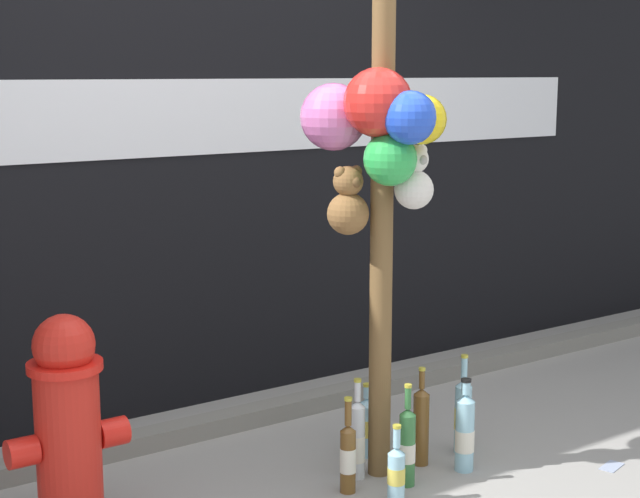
{
  "coord_description": "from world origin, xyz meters",
  "views": [
    {
      "loc": [
        -2.14,
        -2.54,
        1.59
      ],
      "look_at": [
        -0.12,
        0.36,
        0.95
      ],
      "focal_mm": 54.85,
      "sensor_mm": 36.0,
      "label": 1
    }
  ],
  "objects_px": {
    "bottle_3": "(421,425)",
    "bottle_8": "(407,446)",
    "bottle_0": "(348,456)",
    "bottle_2": "(465,432)",
    "bottle_1": "(379,407)",
    "bottle_7": "(396,473)",
    "bottle_5": "(463,415)",
    "bottle_6": "(366,426)",
    "memorial_post": "(378,94)",
    "bottle_4": "(357,440)",
    "fire_hydrant": "(68,422)"
  },
  "relations": [
    {
      "from": "bottle_2",
      "to": "bottle_3",
      "type": "bearing_deg",
      "value": 124.65
    },
    {
      "from": "bottle_8",
      "to": "bottle_5",
      "type": "bearing_deg",
      "value": 16.71
    },
    {
      "from": "memorial_post",
      "to": "bottle_5",
      "type": "relative_size",
      "value": 6.25
    },
    {
      "from": "bottle_3",
      "to": "bottle_7",
      "type": "height_order",
      "value": "bottle_3"
    },
    {
      "from": "bottle_3",
      "to": "bottle_5",
      "type": "distance_m",
      "value": 0.23
    },
    {
      "from": "bottle_5",
      "to": "bottle_8",
      "type": "relative_size",
      "value": 1.04
    },
    {
      "from": "bottle_3",
      "to": "bottle_1",
      "type": "bearing_deg",
      "value": 90.3
    },
    {
      "from": "memorial_post",
      "to": "bottle_2",
      "type": "xyz_separation_m",
      "value": [
        0.35,
        -0.14,
        -1.35
      ]
    },
    {
      "from": "bottle_0",
      "to": "bottle_8",
      "type": "distance_m",
      "value": 0.24
    },
    {
      "from": "bottle_0",
      "to": "bottle_4",
      "type": "relative_size",
      "value": 0.93
    },
    {
      "from": "bottle_5",
      "to": "bottle_6",
      "type": "height_order",
      "value": "bottle_5"
    },
    {
      "from": "bottle_6",
      "to": "bottle_7",
      "type": "xyz_separation_m",
      "value": [
        -0.19,
        -0.43,
        -0.01
      ]
    },
    {
      "from": "bottle_0",
      "to": "bottle_2",
      "type": "height_order",
      "value": "bottle_2"
    },
    {
      "from": "bottle_8",
      "to": "bottle_4",
      "type": "bearing_deg",
      "value": 124.34
    },
    {
      "from": "bottle_0",
      "to": "bottle_2",
      "type": "distance_m",
      "value": 0.52
    },
    {
      "from": "memorial_post",
      "to": "bottle_2",
      "type": "height_order",
      "value": "memorial_post"
    },
    {
      "from": "bottle_3",
      "to": "bottle_5",
      "type": "bearing_deg",
      "value": -1.26
    },
    {
      "from": "memorial_post",
      "to": "bottle_5",
      "type": "xyz_separation_m",
      "value": [
        0.47,
        -0.0,
        -1.34
      ]
    },
    {
      "from": "memorial_post",
      "to": "fire_hydrant",
      "type": "relative_size",
      "value": 3.45
    },
    {
      "from": "bottle_1",
      "to": "bottle_6",
      "type": "relative_size",
      "value": 1.37
    },
    {
      "from": "bottle_1",
      "to": "bottle_6",
      "type": "bearing_deg",
      "value": -149.09
    },
    {
      "from": "bottle_2",
      "to": "bottle_4",
      "type": "xyz_separation_m",
      "value": [
        -0.4,
        0.19,
        -0.0
      ]
    },
    {
      "from": "memorial_post",
      "to": "bottle_3",
      "type": "distance_m",
      "value": 1.36
    },
    {
      "from": "bottle_1",
      "to": "bottle_4",
      "type": "height_order",
      "value": "bottle_1"
    },
    {
      "from": "bottle_1",
      "to": "bottle_7",
      "type": "xyz_separation_m",
      "value": [
        -0.31,
        -0.5,
        -0.05
      ]
    },
    {
      "from": "bottle_2",
      "to": "bottle_7",
      "type": "distance_m",
      "value": 0.43
    },
    {
      "from": "fire_hydrant",
      "to": "bottle_6",
      "type": "height_order",
      "value": "fire_hydrant"
    },
    {
      "from": "bottle_8",
      "to": "bottle_1",
      "type": "bearing_deg",
      "value": 65.99
    },
    {
      "from": "memorial_post",
      "to": "bottle_6",
      "type": "bearing_deg",
      "value": 60.24
    },
    {
      "from": "fire_hydrant",
      "to": "bottle_5",
      "type": "xyz_separation_m",
      "value": [
        1.61,
        -0.28,
        -0.23
      ]
    },
    {
      "from": "memorial_post",
      "to": "bottle_0",
      "type": "distance_m",
      "value": 1.37
    },
    {
      "from": "bottle_7",
      "to": "memorial_post",
      "type": "bearing_deg",
      "value": 72.04
    },
    {
      "from": "bottle_1",
      "to": "bottle_2",
      "type": "xyz_separation_m",
      "value": [
        0.1,
        -0.42,
        -0.01
      ]
    },
    {
      "from": "bottle_1",
      "to": "bottle_7",
      "type": "relative_size",
      "value": 1.41
    },
    {
      "from": "fire_hydrant",
      "to": "bottle_6",
      "type": "bearing_deg",
      "value": -3.48
    },
    {
      "from": "bottle_2",
      "to": "bottle_3",
      "type": "height_order",
      "value": "bottle_3"
    },
    {
      "from": "bottle_1",
      "to": "bottle_5",
      "type": "relative_size",
      "value": 1.01
    },
    {
      "from": "memorial_post",
      "to": "bottle_6",
      "type": "relative_size",
      "value": 8.49
    },
    {
      "from": "memorial_post",
      "to": "bottle_0",
      "type": "xyz_separation_m",
      "value": [
        -0.16,
        -0.04,
        -1.36
      ]
    },
    {
      "from": "bottle_1",
      "to": "bottle_8",
      "type": "height_order",
      "value": "bottle_1"
    },
    {
      "from": "bottle_2",
      "to": "fire_hydrant",
      "type": "bearing_deg",
      "value": 164.04
    },
    {
      "from": "bottle_2",
      "to": "bottle_6",
      "type": "bearing_deg",
      "value": 123.49
    },
    {
      "from": "bottle_4",
      "to": "bottle_7",
      "type": "bearing_deg",
      "value": -94.24
    },
    {
      "from": "bottle_0",
      "to": "bottle_6",
      "type": "xyz_separation_m",
      "value": [
        0.28,
        0.25,
        -0.01
      ]
    },
    {
      "from": "bottle_2",
      "to": "bottle_6",
      "type": "height_order",
      "value": "bottle_2"
    },
    {
      "from": "bottle_5",
      "to": "bottle_6",
      "type": "distance_m",
      "value": 0.41
    },
    {
      "from": "bottle_3",
      "to": "bottle_8",
      "type": "distance_m",
      "value": 0.22
    },
    {
      "from": "memorial_post",
      "to": "bottle_1",
      "type": "height_order",
      "value": "memorial_post"
    },
    {
      "from": "bottle_6",
      "to": "memorial_post",
      "type": "bearing_deg",
      "value": -119.76
    },
    {
      "from": "memorial_post",
      "to": "bottle_0",
      "type": "height_order",
      "value": "memorial_post"
    }
  ]
}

